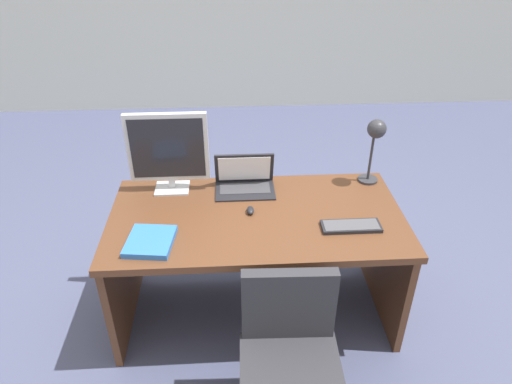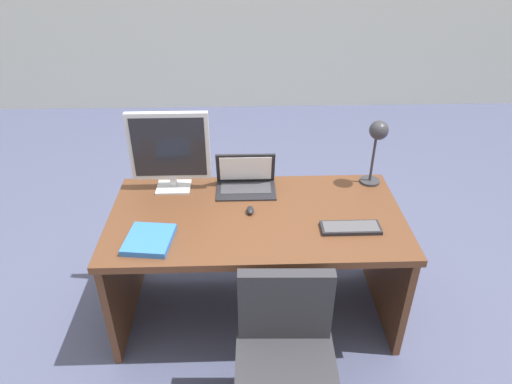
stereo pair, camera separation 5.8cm
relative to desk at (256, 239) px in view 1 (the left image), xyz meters
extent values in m
plane|color=#474C6B|center=(0.00, 1.45, -0.54)|extent=(12.00, 12.00, 0.00)
cube|color=#56331E|center=(0.00, -0.05, 0.19)|extent=(1.61, 0.83, 0.04)
cube|color=#56331E|center=(-0.79, -0.05, -0.19)|extent=(0.04, 0.73, 0.70)
cube|color=#56331E|center=(0.79, -0.05, -0.19)|extent=(0.04, 0.73, 0.70)
cube|color=#56331E|center=(0.00, 0.27, -0.15)|extent=(1.42, 0.02, 0.49)
cube|color=#B7BABF|center=(-0.49, 0.25, 0.21)|extent=(0.20, 0.16, 0.01)
cube|color=#B7BABF|center=(-0.49, 0.26, 0.25)|extent=(0.04, 0.02, 0.06)
cube|color=#B7BABF|center=(-0.49, 0.25, 0.49)|extent=(0.46, 0.04, 0.41)
cube|color=black|center=(-0.49, 0.23, 0.49)|extent=(0.41, 0.00, 0.36)
cube|color=black|center=(-0.05, 0.20, 0.21)|extent=(0.35, 0.22, 0.01)
cube|color=#38383D|center=(-0.05, 0.22, 0.22)|extent=(0.30, 0.12, 0.00)
cube|color=black|center=(-0.05, 0.28, 0.32)|extent=(0.35, 0.07, 0.21)
cube|color=white|center=(-0.05, 0.27, 0.32)|extent=(0.31, 0.05, 0.17)
cube|color=black|center=(0.49, -0.20, 0.22)|extent=(0.31, 0.11, 0.02)
cube|color=#47474C|center=(0.49, -0.20, 0.23)|extent=(0.29, 0.10, 0.00)
ellipsoid|color=black|center=(-0.03, -0.03, 0.22)|extent=(0.04, 0.07, 0.03)
cylinder|color=#2D2D33|center=(0.71, 0.28, 0.21)|extent=(0.12, 0.12, 0.01)
cylinder|color=#2D2D33|center=(0.71, 0.28, 0.37)|extent=(0.02, 0.02, 0.30)
sphere|color=#2D2D33|center=(0.71, 0.25, 0.57)|extent=(0.11, 0.11, 0.11)
cube|color=blue|center=(-0.55, -0.27, 0.22)|extent=(0.25, 0.27, 0.03)
cube|color=#2D2D33|center=(0.11, -0.82, -0.15)|extent=(0.47, 0.47, 0.08)
cube|color=#2D2D33|center=(0.12, -0.60, 0.08)|extent=(0.44, 0.07, 0.39)
camera|label=1|loc=(-0.13, -2.13, 1.65)|focal=32.39mm
camera|label=2|loc=(-0.07, -2.13, 1.65)|focal=32.39mm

